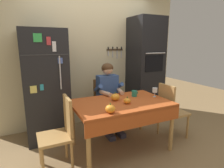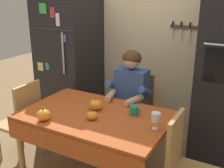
# 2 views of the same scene
# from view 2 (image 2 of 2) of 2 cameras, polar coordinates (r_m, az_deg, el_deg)

# --- Properties ---
(back_wall_assembly) EXTENTS (3.70, 0.13, 2.60)m
(back_wall_assembly) POSITION_cam_2_polar(r_m,az_deg,el_deg) (3.60, 8.01, 9.41)
(back_wall_assembly) COLOR beige
(back_wall_assembly) RESTS_ON ground
(refrigerator) EXTENTS (0.68, 0.71, 1.80)m
(refrigerator) POSITION_cam_2_polar(r_m,az_deg,el_deg) (3.84, -8.53, 3.86)
(refrigerator) COLOR black
(refrigerator) RESTS_ON ground
(dining_table) EXTENTS (1.40, 0.90, 0.74)m
(dining_table) POSITION_cam_2_polar(r_m,az_deg,el_deg) (2.73, -3.56, -7.81)
(dining_table) COLOR tan
(dining_table) RESTS_ON ground
(chair_behind_person) EXTENTS (0.40, 0.40, 0.93)m
(chair_behind_person) POSITION_cam_2_polar(r_m,az_deg,el_deg) (3.39, 4.73, -5.00)
(chair_behind_person) COLOR brown
(chair_behind_person) RESTS_ON ground
(seated_person) EXTENTS (0.47, 0.55, 1.25)m
(seated_person) POSITION_cam_2_polar(r_m,az_deg,el_deg) (3.15, 3.40, -2.45)
(seated_person) COLOR #38384C
(seated_person) RESTS_ON ground
(chair_right_side) EXTENTS (0.40, 0.40, 0.93)m
(chair_right_side) POSITION_cam_2_polar(r_m,az_deg,el_deg) (2.46, 14.60, -15.58)
(chair_right_side) COLOR tan
(chair_right_side) RESTS_ON ground
(chair_left_side) EXTENTS (0.40, 0.40, 0.93)m
(chair_left_side) POSITION_cam_2_polar(r_m,az_deg,el_deg) (3.29, -17.54, -6.70)
(chair_left_side) COLOR tan
(chair_left_side) RESTS_ON ground
(coffee_mug) EXTENTS (0.11, 0.09, 0.09)m
(coffee_mug) POSITION_cam_2_polar(r_m,az_deg,el_deg) (2.68, 4.53, -5.33)
(coffee_mug) COLOR #237F66
(coffee_mug) RESTS_ON dining_table
(wine_glass) EXTENTS (0.08, 0.08, 0.15)m
(wine_glass) POSITION_cam_2_polar(r_m,az_deg,el_deg) (2.42, 8.88, -6.71)
(wine_glass) COLOR white
(wine_glass) RESTS_ON dining_table
(pumpkin_large) EXTENTS (0.13, 0.13, 0.13)m
(pumpkin_large) POSITION_cam_2_polar(r_m,az_deg,el_deg) (2.78, -3.29, -4.18)
(pumpkin_large) COLOR orange
(pumpkin_large) RESTS_ON dining_table
(pumpkin_medium) EXTENTS (0.12, 0.12, 0.13)m
(pumpkin_medium) POSITION_cam_2_polar(r_m,az_deg,el_deg) (2.63, -13.69, -6.12)
(pumpkin_medium) COLOR orange
(pumpkin_medium) RESTS_ON dining_table
(pumpkin_small) EXTENTS (0.10, 0.10, 0.10)m
(pumpkin_small) POSITION_cam_2_polar(r_m,az_deg,el_deg) (2.59, -4.06, -6.34)
(pumpkin_small) COLOR orange
(pumpkin_small) RESTS_ON dining_table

